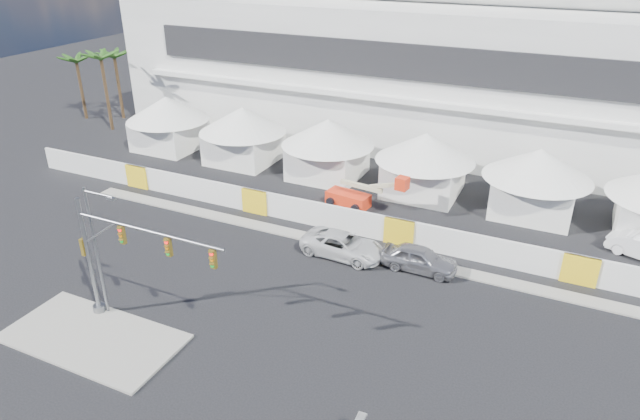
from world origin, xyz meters
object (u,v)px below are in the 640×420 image
at_px(sedan_silver, 419,259).
at_px(pickup_curb, 343,245).
at_px(traffic_mast, 116,259).
at_px(streetlight_median, 98,244).
at_px(boom_lift, 356,196).

distance_m(sedan_silver, pickup_curb, 5.33).
bearing_deg(traffic_mast, streetlight_median, 171.25).
height_order(pickup_curb, boom_lift, boom_lift).
relative_size(sedan_silver, boom_lift, 0.71).
bearing_deg(sedan_silver, pickup_curb, 94.85).
bearing_deg(pickup_curb, traffic_mast, 148.40).
bearing_deg(pickup_curb, sedan_silver, -82.84).
bearing_deg(sedan_silver, traffic_mast, 133.22).
distance_m(sedan_silver, traffic_mast, 18.96).
xyz_separation_m(streetlight_median, boom_lift, (7.60, 19.78, -3.76)).
bearing_deg(boom_lift, traffic_mast, -99.13).
relative_size(sedan_silver, pickup_curb, 0.86).
height_order(sedan_silver, boom_lift, boom_lift).
distance_m(streetlight_median, boom_lift, 21.52).
xyz_separation_m(sedan_silver, pickup_curb, (-5.31, -0.42, -0.04)).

